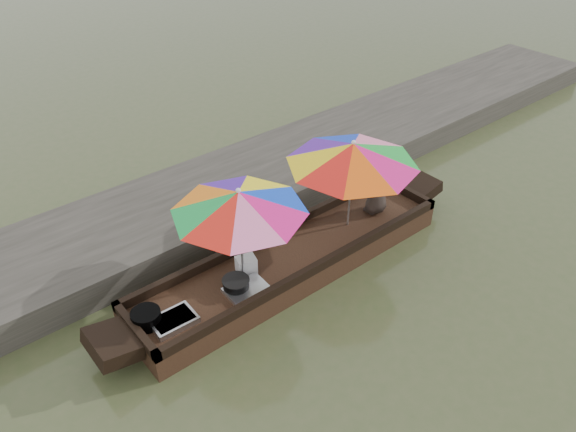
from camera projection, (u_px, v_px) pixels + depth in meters
water at (292, 271)px, 8.83m from camera, size 80.00×80.00×0.00m
dock at (214, 198)px, 10.08m from camera, size 22.00×2.20×0.50m
boat_hull at (292, 262)px, 8.73m from camera, size 5.35×1.20×0.35m
cooking_pot at (146, 318)px, 7.36m from camera, size 0.39×0.39×0.21m
tray_crayfish at (173, 321)px, 7.40m from camera, size 0.60×0.43×0.09m
tray_scallop at (246, 289)px, 7.92m from camera, size 0.61×0.44×0.06m
charcoal_grill at (236, 285)px, 7.91m from camera, size 0.37×0.37×0.17m
supply_bag at (246, 265)px, 8.20m from camera, size 0.33×0.29×0.26m
vendor at (377, 183)px, 9.26m from camera, size 0.56×0.38×1.10m
umbrella_bow at (241, 236)px, 7.71m from camera, size 1.96×1.96×1.55m
umbrella_stern at (350, 185)px, 8.80m from camera, size 2.30×2.30×1.55m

